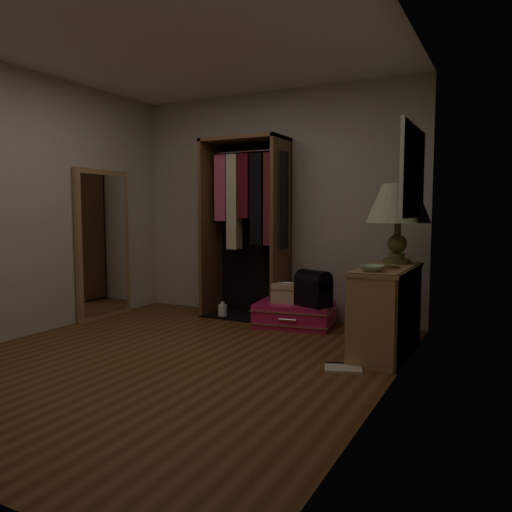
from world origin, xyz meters
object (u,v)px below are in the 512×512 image
Objects in this scene: floor_mirror at (103,244)px; pink_suitcase at (295,314)px; open_wardrobe at (249,213)px; black_bag at (313,288)px; console_bookshelf at (387,308)px; table_lamp at (398,205)px; white_jug at (223,311)px; train_case at (287,293)px.

floor_mirror is 1.89× the size of pink_suitcase.
open_wardrobe is 5.04× the size of black_bag.
floor_mirror reaches higher than pink_suitcase.
console_bookshelf is 3.27m from floor_mirror.
console_bookshelf is 1.25× the size of pink_suitcase.
white_jug is (-2.01, 0.22, -1.20)m from table_lamp.
floor_mirror reaches higher than black_bag.
white_jug is (-1.15, 0.09, -0.37)m from black_bag.
open_wardrobe reaches higher than train_case.
table_lamp is (3.24, 0.38, 0.43)m from floor_mirror.
open_wardrobe reaches higher than pink_suitcase.
black_bag is at bearing -18.54° from train_case.
open_wardrobe is at bearing 151.51° from train_case.
black_bag is (-0.86, 0.47, 0.05)m from console_bookshelf.
white_jug is at bearing 168.67° from train_case.
pink_suitcase is 0.41m from black_bag.
white_jug is at bearing -161.51° from black_bag.
table_lamp is (0.01, 0.34, 0.89)m from console_bookshelf.
open_wardrobe is 1.80m from table_lamp.
open_wardrobe is 1.21× the size of floor_mirror.
train_case is 0.34m from black_bag.
white_jug is (-2.00, 0.56, -0.31)m from console_bookshelf.
floor_mirror is 1.57m from white_jug.
pink_suitcase is 1.62m from table_lamp.
train_case is 1.51m from table_lamp.
table_lamp reaches higher than black_bag.
console_bookshelf is 0.66× the size of floor_mirror.
train_case is at bearing 171.05° from table_lamp.
table_lamp is (1.11, -0.22, 1.16)m from pink_suitcase.
black_bag is at bearing 151.23° from console_bookshelf.
console_bookshelf is at bearing -90.93° from table_lamp.
console_bookshelf is 2.76× the size of black_bag.
train_case is 0.83× the size of black_bag.
console_bookshelf is at bearing -33.01° from train_case.
pink_suitcase is (2.13, 0.60, -0.72)m from floor_mirror.
black_bag is (0.32, -0.05, 0.09)m from train_case.
pink_suitcase is at bearing -14.63° from open_wardrobe.
table_lamp is (1.18, -0.19, 0.92)m from train_case.
pink_suitcase is at bearing -0.01° from white_jug.
console_bookshelf is 3.32× the size of train_case.
console_bookshelf is at bearing -15.58° from white_jug.
floor_mirror reaches higher than table_lamp.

